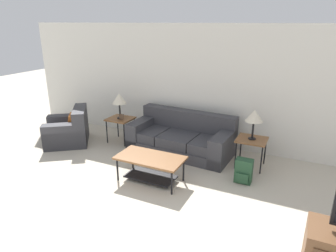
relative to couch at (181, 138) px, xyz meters
name	(u,v)px	position (x,y,z in m)	size (l,w,h in m)	color
wall_back	(199,86)	(0.12, 0.63, 1.01)	(9.01, 0.06, 2.60)	silver
couch	(181,138)	(0.00, 0.00, 0.00)	(2.21, 1.12, 0.82)	#38383D
armchair	(69,131)	(-2.49, -0.67, 0.00)	(1.29, 1.30, 0.80)	#38383D
coffee_table	(150,163)	(0.01, -1.39, 0.04)	(1.15, 0.61, 0.45)	brown
side_table_left	(120,121)	(-1.47, -0.10, 0.22)	(0.55, 0.51, 0.56)	brown
side_table_right	(252,142)	(1.46, -0.10, 0.22)	(0.55, 0.51, 0.56)	brown
table_lamp_left	(119,99)	(-1.47, -0.10, 0.72)	(0.32, 0.32, 0.57)	black
table_lamp_right	(254,116)	(1.46, -0.10, 0.72)	(0.32, 0.32, 0.57)	black
backpack	(244,171)	(1.48, -0.75, -0.08)	(0.29, 0.26, 0.43)	#23472D
picture_frame	(122,117)	(-1.38, -0.17, 0.34)	(0.10, 0.04, 0.13)	#4C3828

